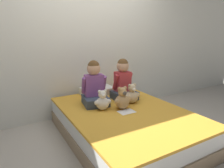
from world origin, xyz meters
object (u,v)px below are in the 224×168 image
object	(u,v)px
child_on_right	(123,82)
teddy_bear_held_by_right_child	(132,95)
teddy_bear_held_by_left_child	(103,101)
teddy_bear_between_children	(122,100)
bed	(125,124)
pillow_at_headboard	(97,91)
child_on_left	(94,86)
sign_card	(127,112)

from	to	relation	value
child_on_right	teddy_bear_held_by_right_child	bearing A→B (deg)	-91.57
teddy_bear_held_by_left_child	teddy_bear_between_children	size ratio (longest dim) A/B	0.90
teddy_bear_between_children	teddy_bear_held_by_left_child	bearing A→B (deg)	157.60
bed	pillow_at_headboard	size ratio (longest dim) A/B	3.83
child_on_left	child_on_right	distance (m)	0.48
teddy_bear_held_by_right_child	teddy_bear_between_children	xyz separation A→B (m)	(-0.24, -0.12, 0.01)
teddy_bear_held_by_right_child	teddy_bear_held_by_left_child	bearing A→B (deg)	-175.31
teddy_bear_between_children	sign_card	size ratio (longest dim) A/B	1.45
pillow_at_headboard	sign_card	size ratio (longest dim) A/B	2.51
bed	teddy_bear_between_children	world-z (taller)	teddy_bear_between_children
child_on_left	sign_card	xyz separation A→B (m)	(0.22, -0.48, -0.26)
teddy_bear_held_by_left_child	child_on_left	bearing A→B (deg)	99.87
child_on_right	sign_card	xyz separation A→B (m)	(-0.25, -0.48, -0.27)
bed	child_on_left	bearing A→B (deg)	119.46
bed	child_on_left	distance (m)	0.67
child_on_right	sign_card	bearing A→B (deg)	-119.82
child_on_left	bed	bearing A→B (deg)	-50.85
bed	child_on_left	size ratio (longest dim) A/B	3.24
teddy_bear_between_children	child_on_right	bearing A→B (deg)	55.56
bed	pillow_at_headboard	world-z (taller)	pillow_at_headboard
child_on_left	pillow_at_headboard	world-z (taller)	child_on_left
pillow_at_headboard	teddy_bear_held_by_left_child	bearing A→B (deg)	-110.27
bed	child_on_right	size ratio (longest dim) A/B	3.27
child_on_left	child_on_right	bearing A→B (deg)	9.38
bed	sign_card	xyz separation A→B (m)	(-0.01, -0.06, 0.20)
child_on_right	teddy_bear_between_children	xyz separation A→B (m)	(-0.24, -0.35, -0.14)
teddy_bear_held_by_right_child	sign_card	xyz separation A→B (m)	(-0.26, -0.25, -0.12)
teddy_bear_held_by_left_child	teddy_bear_held_by_right_child	distance (m)	0.49
pillow_at_headboard	child_on_right	bearing A→B (deg)	-59.02
pillow_at_headboard	teddy_bear_between_children	bearing A→B (deg)	-89.94
bed	teddy_bear_held_by_right_child	distance (m)	0.44
teddy_bear_held_by_right_child	pillow_at_headboard	bearing A→B (deg)	113.31
bed	teddy_bear_held_by_right_child	xyz separation A→B (m)	(0.24, 0.18, 0.32)
child_on_left	sign_card	distance (m)	0.59
child_on_right	teddy_bear_between_children	bearing A→B (deg)	-126.24
bed	teddy_bear_between_children	xyz separation A→B (m)	(0.00, 0.06, 0.33)
teddy_bear_between_children	sign_card	world-z (taller)	teddy_bear_between_children
sign_card	child_on_left	bearing A→B (deg)	114.99
bed	teddy_bear_held_by_left_child	bearing A→B (deg)	145.97
teddy_bear_between_children	sign_card	bearing A→B (deg)	-95.82
child_on_left	teddy_bear_between_children	bearing A→B (deg)	-46.57
child_on_left	pillow_at_headboard	bearing A→B (deg)	69.21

